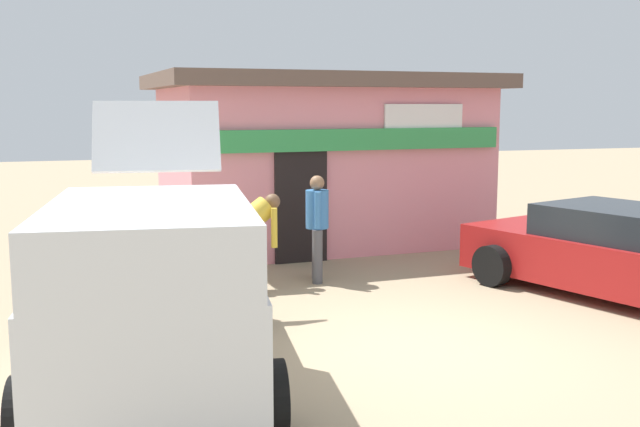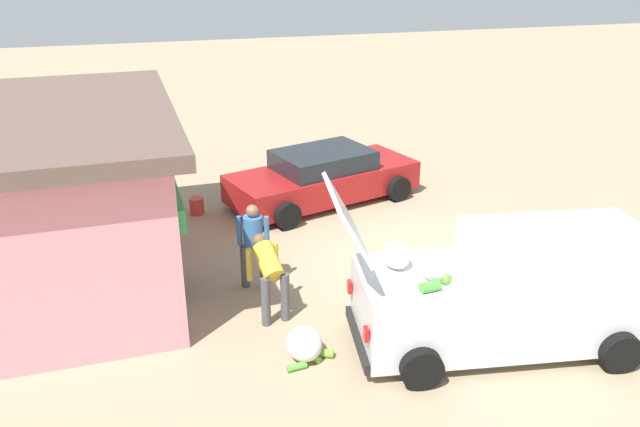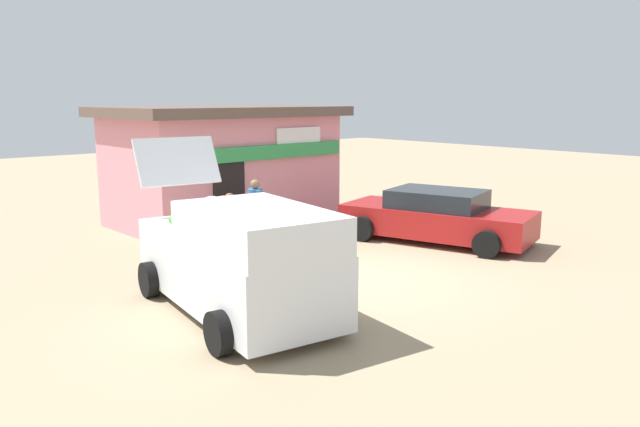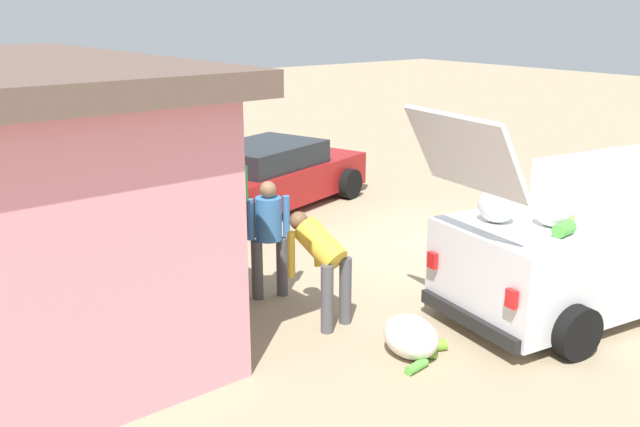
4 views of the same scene
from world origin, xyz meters
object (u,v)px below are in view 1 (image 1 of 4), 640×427
object	(u,v)px
vendor_standing	(317,221)
customer_bending	(249,230)
unloaded_banana_pile	(162,283)
delivery_van	(155,290)
parked_sedan	(626,255)
paint_bucket	(505,246)
storefront_bar	(321,158)

from	to	relation	value
vendor_standing	customer_bending	bearing A→B (deg)	-176.12
unloaded_banana_pile	delivery_van	bearing A→B (deg)	-97.69
parked_sedan	paint_bucket	size ratio (longest dim) A/B	12.52
parked_sedan	delivery_van	bearing A→B (deg)	-169.61
paint_bucket	customer_bending	bearing A→B (deg)	-170.96
delivery_van	paint_bucket	size ratio (longest dim) A/B	13.10
vendor_standing	unloaded_banana_pile	xyz separation A→B (m)	(-2.32, -0.33, -0.69)
customer_bending	vendor_standing	bearing A→B (deg)	3.88
vendor_standing	customer_bending	world-z (taller)	vendor_standing
storefront_bar	vendor_standing	distance (m)	3.38
storefront_bar	unloaded_banana_pile	xyz separation A→B (m)	(-3.44, -3.44, -1.39)
storefront_bar	paint_bucket	distance (m)	3.79
storefront_bar	vendor_standing	xyz separation A→B (m)	(-1.12, -3.11, -0.70)
vendor_standing	paint_bucket	size ratio (longest dim) A/B	4.15
vendor_standing	paint_bucket	xyz separation A→B (m)	(3.65, 0.68, -0.72)
storefront_bar	parked_sedan	size ratio (longest dim) A/B	1.33
delivery_van	unloaded_banana_pile	distance (m)	3.23
delivery_van	parked_sedan	size ratio (longest dim) A/B	1.05
customer_bending	parked_sedan	bearing A→B (deg)	-25.28
storefront_bar	delivery_van	distance (m)	7.65
storefront_bar	customer_bending	bearing A→B (deg)	-124.17
customer_bending	paint_bucket	size ratio (longest dim) A/B	3.51
parked_sedan	customer_bending	world-z (taller)	customer_bending
storefront_bar	parked_sedan	world-z (taller)	storefront_bar
paint_bucket	delivery_van	bearing A→B (deg)	-147.12
customer_bending	unloaded_banana_pile	size ratio (longest dim) A/B	1.71
unloaded_banana_pile	paint_bucket	world-z (taller)	unloaded_banana_pile
storefront_bar	parked_sedan	xyz separation A→B (m)	(2.53, -5.40, -1.02)
vendor_standing	paint_bucket	world-z (taller)	vendor_standing
paint_bucket	vendor_standing	bearing A→B (deg)	-169.51
storefront_bar	parked_sedan	distance (m)	6.05
storefront_bar	delivery_van	xyz separation A→B (m)	(-3.86, -6.57, -0.71)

